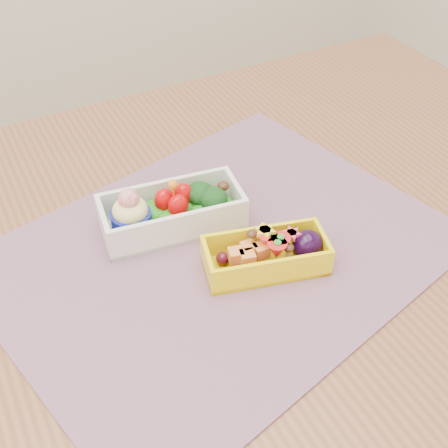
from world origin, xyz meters
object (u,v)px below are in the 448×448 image
bento_white (171,212)px  placemat (221,251)px  bento_yellow (269,254)px  table (219,290)px

bento_white → placemat: bearing=-56.0°
bento_yellow → bento_white: bearing=135.5°
placemat → bento_yellow: 0.07m
table → bento_yellow: (0.03, -0.08, 0.12)m
placemat → bento_yellow: bearing=-53.7°
placemat → bento_white: bearing=116.1°
table → placemat: (-0.01, -0.02, 0.10)m
placemat → bento_white: bento_white is taller
table → bento_white: bearing=134.6°
placemat → bento_yellow: bento_yellow is taller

